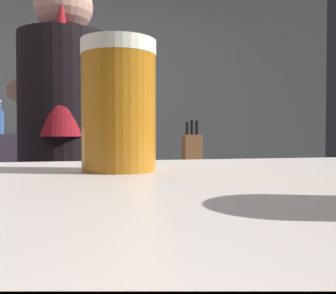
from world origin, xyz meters
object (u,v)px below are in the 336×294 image
Objects in this scene: bottle_hot_sauce at (29,124)px; chefs_knife at (125,174)px; bartender at (65,168)px; pint_glass_far at (119,106)px; knife_block at (192,151)px; bottle_olive_oil at (66,126)px; mixing_bowl at (35,170)px.

chefs_knife is at bearing -67.06° from bottle_hot_sauce.
bartender is 1.11m from pint_glass_far.
bottle_olive_oil reaches higher than knife_block.
bottle_olive_oil reaches higher than mixing_bowl.
bottle_hot_sauce reaches higher than pint_glass_far.
bottle_hot_sauce is 0.29m from bottle_olive_oil.
bartender is at bearing 94.42° from pint_glass_far.
chefs_knife is (-0.40, -0.16, -0.10)m from knife_block.
chefs_knife is 1.56m from bottle_hot_sauce.
mixing_bowl is at bearing 20.40° from bartender.
bottle_olive_oil is (0.29, -0.01, -0.02)m from bottle_hot_sauce.
bartender reaches higher than chefs_knife.
chefs_knife is 1.09× the size of bottle_hot_sauce.
chefs_knife is 1.46m from bottle_olive_oil.
pint_glass_far reaches higher than knife_block.
bartender is 7.78× the size of bottle_hot_sauce.
bottle_olive_oil is (-0.12, 2.91, 0.04)m from pint_glass_far.
knife_block is 0.84m from mixing_bowl.
bottle_olive_oil is (-0.03, 1.81, 0.20)m from bartender.
bottle_olive_oil reaches higher than pint_glass_far.
mixing_bowl is 0.70× the size of chefs_knife.
bottle_olive_oil is at bearing 99.20° from chefs_knife.
knife_block is 1.17× the size of chefs_knife.
knife_block is 1.58× the size of bottle_olive_oil.
mixing_bowl is 1.34m from bottle_olive_oil.
bartender is at bearing -72.50° from mixing_bowl.
mixing_bowl is (-0.84, -0.07, -0.08)m from knife_block.
pint_glass_far is (-0.20, -1.51, 0.22)m from chefs_knife.
bottle_olive_oil is at bearing 3.95° from bartender.
pint_glass_far reaches higher than chefs_knife.
bottle_olive_oil is at bearing 84.63° from mixing_bowl.
bottle_hot_sauce is at bearing 128.42° from knife_block.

